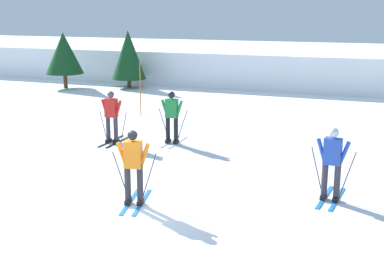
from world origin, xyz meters
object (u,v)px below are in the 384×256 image
object	(u,v)px
skier_green	(172,116)
conifer_far_left	(128,55)
skier_blue	(332,162)
skier_red	(112,115)
conifer_far_right	(64,53)
trail_marker_pole	(140,88)
skier_orange	(133,165)

from	to	relation	value
skier_green	conifer_far_left	bearing A→B (deg)	123.80
skier_blue	conifer_far_left	xyz separation A→B (m)	(-12.14, 13.59, 0.91)
skier_red	conifer_far_right	xyz separation A→B (m)	(-8.24, 9.50, 1.01)
skier_blue	conifer_far_left	bearing A→B (deg)	131.76
skier_green	conifer_far_left	xyz separation A→B (m)	(-6.84, 10.21, 0.91)
skier_blue	trail_marker_pole	bearing A→B (deg)	139.38
conifer_far_right	conifer_far_left	bearing A→B (deg)	22.30
skier_orange	conifer_far_left	world-z (taller)	conifer_far_left
skier_orange	conifer_far_right	size ratio (longest dim) A/B	0.56
conifer_far_left	trail_marker_pole	bearing A→B (deg)	-59.10
conifer_far_left	conifer_far_right	world-z (taller)	conifer_far_left
trail_marker_pole	skier_red	bearing A→B (deg)	-75.92
skier_blue	skier_green	xyz separation A→B (m)	(-5.30, 3.38, -0.00)
skier_orange	trail_marker_pole	world-z (taller)	trail_marker_pole
skier_red	skier_orange	size ratio (longest dim) A/B	1.00
conifer_far_left	conifer_far_right	distance (m)	3.51
skier_red	trail_marker_pole	bearing A→B (deg)	104.08
skier_red	skier_blue	bearing A→B (deg)	-21.15
skier_blue	skier_green	size ratio (longest dim) A/B	1.00
skier_blue	trail_marker_pole	xyz separation A→B (m)	(-8.23, 7.06, 0.21)
skier_blue	skier_orange	bearing A→B (deg)	-156.40
trail_marker_pole	skier_blue	bearing A→B (deg)	-40.62
skier_green	conifer_far_right	distance (m)	13.47
skier_blue	skier_green	bearing A→B (deg)	147.46
conifer_far_right	skier_blue	bearing A→B (deg)	-38.55
trail_marker_pole	conifer_far_left	bearing A→B (deg)	120.90
skier_blue	conifer_far_left	distance (m)	18.25
trail_marker_pole	conifer_far_left	distance (m)	7.65
skier_green	conifer_far_right	size ratio (longest dim) A/B	0.56
skier_blue	conifer_far_right	xyz separation A→B (m)	(-15.39, 12.26, 1.01)
skier_red	trail_marker_pole	world-z (taller)	trail_marker_pole
conifer_far_left	conifer_far_right	size ratio (longest dim) A/B	1.03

